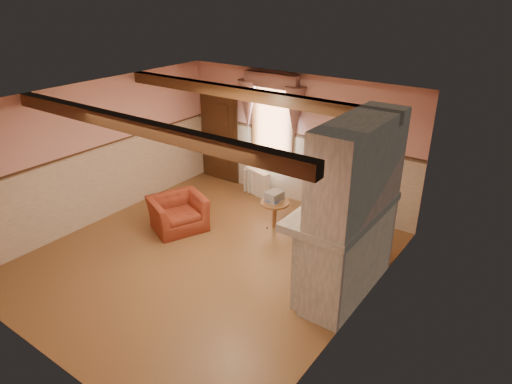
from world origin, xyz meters
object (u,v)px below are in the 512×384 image
Objects in this scene: bowl at (344,204)px; mantel_clock at (366,183)px; oil_lamp at (357,188)px; side_table at (275,215)px; radiator at (257,182)px; armchair at (178,213)px.

mantel_clock is (0.00, 0.78, 0.06)m from bowl.
oil_lamp reaches higher than bowl.
side_table is 2.45m from bowl.
radiator is 3.87m from bowl.
bowl is (1.89, -1.01, 1.19)m from side_table.
armchair is 3.04× the size of bowl.
armchair is 3.67m from oil_lamp.
bowl is at bearing -63.98° from armchair.
armchair is at bearing -83.02° from radiator.
side_table is at bearing 172.77° from mantel_clock.
radiator is 2.92× the size of mantel_clock.
bowl is 1.40× the size of mantel_clock.
bowl is 0.44m from oil_lamp.
oil_lamp is (0.00, 0.43, 0.10)m from bowl.
side_table is 2.01× the size of oil_lamp.
armchair reaches higher than radiator.
armchair is at bearing -165.13° from mantel_clock.
mantel_clock reaches higher than radiator.
radiator is at bearing 138.04° from side_table.
bowl is 0.78m from mantel_clock.
mantel_clock is (3.06, -1.30, 1.22)m from radiator.
oil_lamp reaches higher than armchair.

